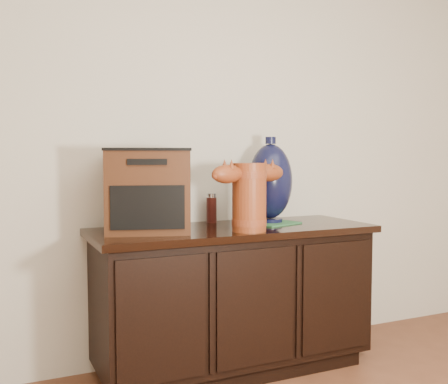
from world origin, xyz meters
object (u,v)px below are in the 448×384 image
terracotta_vessel (249,193)px  tv_radio (148,190)px  lamp_base (270,182)px  spray_can (212,208)px  sideboard (233,297)px

terracotta_vessel → tv_radio: tv_radio is taller
terracotta_vessel → lamp_base: bearing=25.2°
spray_can → tv_radio: bearing=-155.6°
terracotta_vessel → spray_can: 0.39m
terracotta_vessel → tv_radio: 0.49m
lamp_base → sideboard: bearing=-167.4°
tv_radio → terracotta_vessel: bearing=-5.6°
tv_radio → sideboard: bearing=14.1°
sideboard → tv_radio: (-0.45, 0.02, 0.57)m
terracotta_vessel → lamp_base: 0.33m
tv_radio → spray_can: 0.47m
spray_can → lamp_base: bearing=-28.2°
terracotta_vessel → spray_can: bearing=78.9°
terracotta_vessel → spray_can: (-0.04, 0.37, -0.11)m
terracotta_vessel → lamp_base: size_ratio=1.02×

